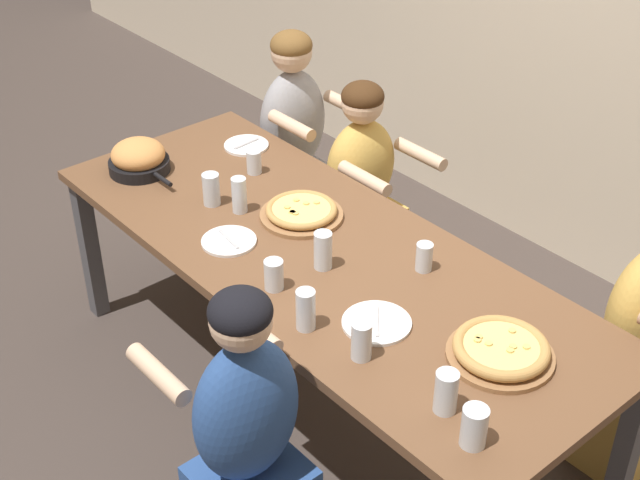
{
  "coord_description": "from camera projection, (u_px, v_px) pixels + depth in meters",
  "views": [
    {
      "loc": [
        2.09,
        -1.79,
        2.63
      ],
      "look_at": [
        0.0,
        0.0,
        0.81
      ],
      "focal_mm": 50.0,
      "sensor_mm": 36.0,
      "label": 1
    }
  ],
  "objects": [
    {
      "name": "ground_plane",
      "position": [
        320.0,
        400.0,
        3.75
      ],
      "size": [
        18.0,
        18.0,
        0.0
      ],
      "primitive_type": "plane",
      "color": "#423833",
      "rests_on": "ground"
    },
    {
      "name": "skillet_bowl",
      "position": [
        139.0,
        158.0,
        3.81
      ],
      "size": [
        0.38,
        0.26,
        0.14
      ],
      "color": "black",
      "rests_on": "dining_table"
    },
    {
      "name": "dining_table",
      "position": [
        320.0,
        267.0,
        3.37
      ],
      "size": [
        2.41,
        0.92,
        0.76
      ],
      "color": "brown",
      "rests_on": "ground"
    },
    {
      "name": "drinking_glass_h",
      "position": [
        361.0,
        342.0,
        2.8
      ],
      "size": [
        0.07,
        0.07,
        0.13
      ],
      "color": "silver",
      "rests_on": "dining_table"
    },
    {
      "name": "drinking_glass_d",
      "position": [
        424.0,
        258.0,
        3.21
      ],
      "size": [
        0.06,
        0.06,
        0.11
      ],
      "color": "silver",
      "rests_on": "dining_table"
    },
    {
      "name": "diner_near_midright",
      "position": [
        248.0,
        452.0,
        2.81
      ],
      "size": [
        0.51,
        0.4,
        1.15
      ],
      "rotation": [
        0.0,
        0.0,
        1.57
      ],
      "color": "#2D5193",
      "rests_on": "ground"
    },
    {
      "name": "pizza_board_main",
      "position": [
        301.0,
        212.0,
        3.52
      ],
      "size": [
        0.33,
        0.33,
        0.05
      ],
      "color": "#996B42",
      "rests_on": "dining_table"
    },
    {
      "name": "empty_plate_c",
      "position": [
        229.0,
        241.0,
        3.38
      ],
      "size": [
        0.21,
        0.21,
        0.02
      ],
      "color": "white",
      "rests_on": "dining_table"
    },
    {
      "name": "drinking_glass_f",
      "position": [
        274.0,
        275.0,
        3.11
      ],
      "size": [
        0.07,
        0.07,
        0.11
      ],
      "color": "silver",
      "rests_on": "dining_table"
    },
    {
      "name": "drinking_glass_g",
      "position": [
        306.0,
        312.0,
        2.92
      ],
      "size": [
        0.07,
        0.07,
        0.15
      ],
      "color": "silver",
      "rests_on": "dining_table"
    },
    {
      "name": "diner_far_right",
      "position": [
        637.0,
        354.0,
        3.22
      ],
      "size": [
        0.51,
        0.4,
        1.14
      ],
      "rotation": [
        0.0,
        0.0,
        -1.57
      ],
      "color": "gold",
      "rests_on": "ground"
    },
    {
      "name": "drinking_glass_j",
      "position": [
        446.0,
        394.0,
        2.6
      ],
      "size": [
        0.07,
        0.07,
        0.14
      ],
      "color": "silver",
      "rests_on": "dining_table"
    },
    {
      "name": "empty_plate_a",
      "position": [
        377.0,
        323.0,
        2.96
      ],
      "size": [
        0.23,
        0.23,
        0.02
      ],
      "color": "white",
      "rests_on": "dining_table"
    },
    {
      "name": "empty_plate_b",
      "position": [
        246.0,
        145.0,
        4.03
      ],
      "size": [
        0.2,
        0.2,
        0.02
      ],
      "color": "white",
      "rests_on": "dining_table"
    },
    {
      "name": "drinking_glass_e",
      "position": [
        474.0,
        428.0,
        2.49
      ],
      "size": [
        0.08,
        0.08,
        0.13
      ],
      "color": "silver",
      "rests_on": "dining_table"
    },
    {
      "name": "pizza_board_second",
      "position": [
        501.0,
        350.0,
        2.81
      ],
      "size": [
        0.35,
        0.35,
        0.06
      ],
      "color": "#996B42",
      "rests_on": "dining_table"
    },
    {
      "name": "drinking_glass_b",
      "position": [
        211.0,
        191.0,
        3.58
      ],
      "size": [
        0.07,
        0.07,
        0.13
      ],
      "color": "silver",
      "rests_on": "dining_table"
    },
    {
      "name": "diner_far_left",
      "position": [
        294.0,
        153.0,
        4.45
      ],
      "size": [
        0.51,
        0.4,
        1.17
      ],
      "rotation": [
        0.0,
        0.0,
        -1.57
      ],
      "color": "#99999E",
      "rests_on": "ground"
    },
    {
      "name": "diner_far_midleft",
      "position": [
        360.0,
        199.0,
        4.17
      ],
      "size": [
        0.51,
        0.4,
        1.08
      ],
      "rotation": [
        0.0,
        0.0,
        -1.57
      ],
      "color": "gold",
      "rests_on": "ground"
    },
    {
      "name": "drinking_glass_i",
      "position": [
        239.0,
        197.0,
        3.53
      ],
      "size": [
        0.06,
        0.06,
        0.15
      ],
      "color": "silver",
      "rests_on": "dining_table"
    },
    {
      "name": "drinking_glass_c",
      "position": [
        254.0,
        163.0,
        3.81
      ],
      "size": [
        0.06,
        0.06,
        0.1
      ],
      "color": "silver",
      "rests_on": "dining_table"
    },
    {
      "name": "drinking_glass_a",
      "position": [
        323.0,
        252.0,
        3.21
      ],
      "size": [
        0.07,
        0.07,
        0.15
      ],
      "color": "silver",
      "rests_on": "dining_table"
    }
  ]
}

